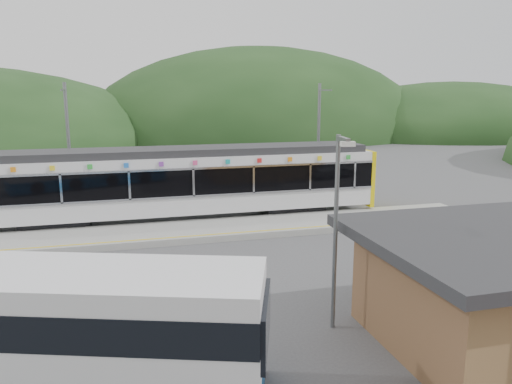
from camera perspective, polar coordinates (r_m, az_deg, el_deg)
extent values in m
plane|color=#4C4C4F|center=(20.64, -2.22, -7.05)|extent=(120.00, 120.00, 0.00)
ellipsoid|color=#1E3D19|center=(76.15, 0.42, 6.53)|extent=(52.00, 39.00, 26.00)
ellipsoid|color=#1E3D19|center=(83.53, 21.26, 6.20)|extent=(44.00, 33.00, 16.00)
cube|color=#9E9E99|center=(23.68, -4.02, -4.25)|extent=(26.00, 3.20, 0.30)
cube|color=yellow|center=(22.42, -3.38, -4.74)|extent=(26.00, 0.10, 0.01)
cube|color=black|center=(26.06, -21.84, -3.26)|extent=(3.20, 2.20, 0.56)
cube|color=black|center=(27.30, 4.01, -1.80)|extent=(3.20, 2.20, 0.56)
cube|color=silver|center=(25.83, -8.65, -0.99)|extent=(20.00, 2.90, 0.92)
cube|color=black|center=(25.61, -8.73, 1.60)|extent=(20.00, 2.96, 1.45)
cube|color=silver|center=(24.27, -8.28, -0.55)|extent=(20.00, 0.05, 0.10)
cube|color=silver|center=(24.03, -8.37, 2.60)|extent=(20.00, 0.05, 0.10)
cube|color=silver|center=(25.46, -8.80, 3.71)|extent=(20.00, 2.90, 0.45)
cube|color=#2D2D30|center=(25.41, -8.83, 4.61)|extent=(19.40, 2.50, 0.36)
cube|color=yellow|center=(28.58, 11.88, 1.85)|extent=(0.24, 2.92, 3.00)
cube|color=silver|center=(24.14, -21.39, 0.34)|extent=(0.10, 0.05, 1.35)
cube|color=silver|center=(23.98, -14.26, 0.71)|extent=(0.10, 0.05, 1.35)
cube|color=silver|center=(24.20, -7.15, 1.07)|extent=(0.10, 0.05, 1.35)
cube|color=silver|center=(24.78, -0.27, 1.41)|extent=(0.10, 0.05, 1.35)
cube|color=silver|center=(25.71, 6.21, 1.71)|extent=(0.10, 0.05, 1.35)
cube|color=silver|center=(26.71, 11.22, 1.92)|extent=(0.10, 0.05, 1.35)
cube|color=orange|center=(24.28, -26.01, 2.32)|extent=(0.22, 0.04, 0.22)
cube|color=yellow|center=(24.03, -22.27, 2.54)|extent=(0.22, 0.04, 0.22)
cube|color=green|center=(23.88, -18.46, 2.75)|extent=(0.22, 0.04, 0.22)
cube|color=blue|center=(23.84, -14.62, 2.96)|extent=(0.22, 0.04, 0.22)
cube|color=purple|center=(23.90, -10.78, 3.15)|extent=(0.22, 0.04, 0.22)
cube|color=#E54C8C|center=(24.07, -6.97, 3.33)|extent=(0.22, 0.04, 0.22)
cube|color=#19A5A5|center=(24.35, -3.24, 3.49)|extent=(0.22, 0.04, 0.22)
cube|color=red|center=(24.72, 0.40, 3.63)|extent=(0.22, 0.04, 0.22)
cube|color=orange|center=(25.19, 3.91, 3.75)|extent=(0.22, 0.04, 0.22)
cube|color=yellow|center=(25.76, 7.29, 3.85)|extent=(0.22, 0.04, 0.22)
cube|color=green|center=(26.40, 10.51, 3.94)|extent=(0.22, 0.04, 0.22)
cylinder|color=slate|center=(27.98, -20.56, 4.48)|extent=(0.18, 0.18, 7.00)
cube|color=slate|center=(27.02, -21.18, 10.81)|extent=(0.08, 1.80, 0.08)
cylinder|color=slate|center=(30.07, 7.14, 5.55)|extent=(0.18, 0.18, 7.00)
cube|color=slate|center=(29.18, 7.89, 11.45)|extent=(0.08, 1.80, 0.08)
cube|color=#0B5EB0|center=(12.74, -24.80, -18.17)|extent=(10.69, 5.68, 0.76)
cube|color=silver|center=(12.39, -25.10, -15.08)|extent=(10.69, 5.68, 0.76)
cube|color=black|center=(12.09, -25.41, -11.83)|extent=(10.71, 5.72, 0.76)
cube|color=silver|center=(11.87, -25.67, -9.07)|extent=(10.69, 5.68, 0.48)
cylinder|color=black|center=(12.25, -19.38, -19.23)|extent=(1.63, 2.65, 0.86)
cylinder|color=black|center=(11.59, -7.74, -20.55)|extent=(1.63, 2.65, 0.86)
cube|color=#937047|center=(18.17, 26.35, -10.70)|extent=(1.34, 1.24, 0.14)
cube|color=#937047|center=(18.12, 26.39, -10.30)|extent=(1.34, 1.24, 0.14)
cylinder|color=slate|center=(13.79, 9.06, -4.82)|extent=(0.12, 0.12, 5.44)
cube|color=slate|center=(12.93, 10.17, 5.94)|extent=(0.25, 0.91, 0.12)
cube|color=silver|center=(12.57, 10.95, 5.43)|extent=(0.37, 0.23, 0.12)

